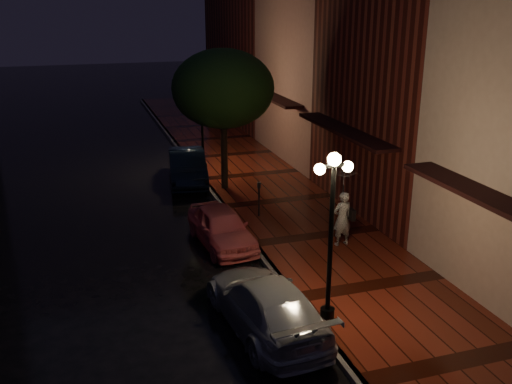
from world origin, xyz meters
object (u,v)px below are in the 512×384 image
object	(u,v)px
street_tree	(223,91)
silver_car	(266,304)
streetlamp_far	(202,118)
streetlamp_near	(331,229)
navy_car	(187,167)
woman_with_umbrella	(343,196)
pink_car	(222,227)
parking_meter	(259,196)

from	to	relation	value
street_tree	silver_car	size ratio (longest dim) A/B	1.24
streetlamp_far	streetlamp_near	bearing A→B (deg)	-90.00
silver_car	streetlamp_far	bearing A→B (deg)	-101.36
navy_car	woman_with_umbrella	distance (m)	9.28
pink_car	parking_meter	bearing A→B (deg)	38.93
streetlamp_near	silver_car	xyz separation A→B (m)	(-1.53, 0.29, -1.92)
street_tree	streetlamp_near	bearing A→B (deg)	-91.35
silver_car	street_tree	bearing A→B (deg)	-104.48
streetlamp_far	woman_with_umbrella	world-z (taller)	streetlamp_far
woman_with_umbrella	pink_car	bearing A→B (deg)	-27.39
streetlamp_far	parking_meter	xyz separation A→B (m)	(0.59, -6.65, -1.66)
navy_car	silver_car	distance (m)	12.38
streetlamp_near	street_tree	distance (m)	11.12
streetlamp_near	streetlamp_far	bearing A→B (deg)	90.00
streetlamp_near	navy_car	distance (m)	12.83
navy_car	silver_car	bearing A→B (deg)	-84.84
street_tree	woman_with_umbrella	distance (m)	7.62
streetlamp_far	pink_car	xyz separation A→B (m)	(-1.29, -8.45, -1.96)
silver_car	streetlamp_near	bearing A→B (deg)	164.39
woman_with_umbrella	streetlamp_near	bearing A→B (deg)	54.55
pink_car	parking_meter	world-z (taller)	parking_meter
silver_car	parking_meter	distance (m)	7.38
street_tree	woman_with_umbrella	bearing A→B (deg)	-73.14
streetlamp_far	street_tree	bearing A→B (deg)	-85.09
streetlamp_near	street_tree	world-z (taller)	street_tree
silver_car	parking_meter	bearing A→B (deg)	-111.70
street_tree	silver_car	bearing A→B (deg)	-99.47
streetlamp_near	silver_car	bearing A→B (deg)	169.40
navy_car	woman_with_umbrella	size ratio (longest dim) A/B	1.75
streetlamp_near	navy_car	xyz separation A→B (m)	(-1.03, 12.65, -1.87)
streetlamp_near	navy_car	size ratio (longest dim) A/B	0.97
street_tree	pink_car	xyz separation A→B (m)	(-1.55, -5.45, -3.60)
street_tree	navy_car	distance (m)	4.09
street_tree	streetlamp_far	bearing A→B (deg)	94.91
streetlamp_near	woman_with_umbrella	xyz separation A→B (m)	(2.35, 4.08, -0.77)
street_tree	parking_meter	xyz separation A→B (m)	(0.33, -3.64, -3.30)
navy_car	silver_car	size ratio (longest dim) A/B	0.95
streetlamp_far	woman_with_umbrella	size ratio (longest dim) A/B	1.70
streetlamp_near	street_tree	size ratio (longest dim) A/B	0.74
parking_meter	silver_car	bearing A→B (deg)	-90.83
silver_car	woman_with_umbrella	size ratio (longest dim) A/B	1.84
street_tree	navy_car	bearing A→B (deg)	127.71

